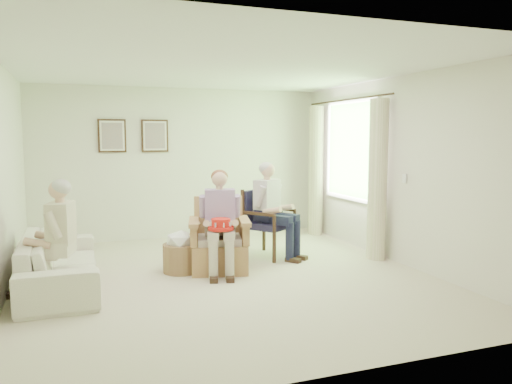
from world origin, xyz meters
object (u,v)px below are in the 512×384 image
sofa (60,262)px  red_hat (221,225)px  wood_armchair (267,220)px  person_wicker (221,215)px  wicker_armchair (219,247)px  person_dark (271,203)px  hatbox (182,251)px  person_sofa (57,231)px

sofa → red_hat: size_ratio=6.47×
wood_armchair → person_wicker: bearing=-179.4°
wicker_armchair → sofa: (-1.97, -0.14, 0.00)m
red_hat → person_dark: bearing=37.1°
person_wicker → person_dark: size_ratio=0.96×
red_hat → hatbox: bearing=137.5°
red_hat → hatbox: size_ratio=0.46×
wood_armchair → person_wicker: (-0.90, -0.69, 0.22)m
wicker_armchair → wood_armchair: 1.08m
wicker_armchair → person_dark: 1.10m
wood_armchair → wicker_armchair: bearing=175.1°
person_dark → hatbox: (-1.39, -0.33, -0.53)m
person_wicker → person_sofa: size_ratio=1.03×
wicker_armchair → sofa: bearing=-162.3°
sofa → hatbox: bearing=-82.2°
wicker_armchair → hatbox: 0.49m
wood_armchair → red_hat: size_ratio=3.00×
sofa → red_hat: (1.91, -0.19, 0.35)m
sofa → person_sofa: person_sofa is taller
sofa → person_wicker: 2.02m
person_wicker → person_dark: bearing=43.7°
person_wicker → red_hat: (-0.06, -0.20, -0.10)m
person_wicker → hatbox: bearing=172.3°
wicker_armchair → sofa: wicker_armchair is taller
person_wicker → person_sofa: bearing=-157.9°
sofa → person_sofa: (-0.00, -0.28, 0.42)m
wicker_armchair → person_wicker: 0.47m
wicker_armchair → wood_armchair: size_ratio=0.98×
person_dark → person_sofa: (-2.87, -0.82, -0.08)m
person_sofa → person_wicker: bearing=111.8°
person_dark → hatbox: 1.52m
person_dark → red_hat: 1.21m
wicker_armchair → sofa: 1.97m
wood_armchair → person_sofa: size_ratio=0.77×
person_sofa → red_hat: person_sofa is taller
wicker_armchair → person_wicker: person_wicker is taller
wood_armchair → person_sofa: bearing=162.2°
person_dark → person_wicker: bearing=173.5°
sofa → wood_armchair: bearing=-76.3°
person_dark → person_sofa: 2.98m
wood_armchair → sofa: (-2.87, -0.70, -0.23)m
wood_armchair → person_wicker: 1.15m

